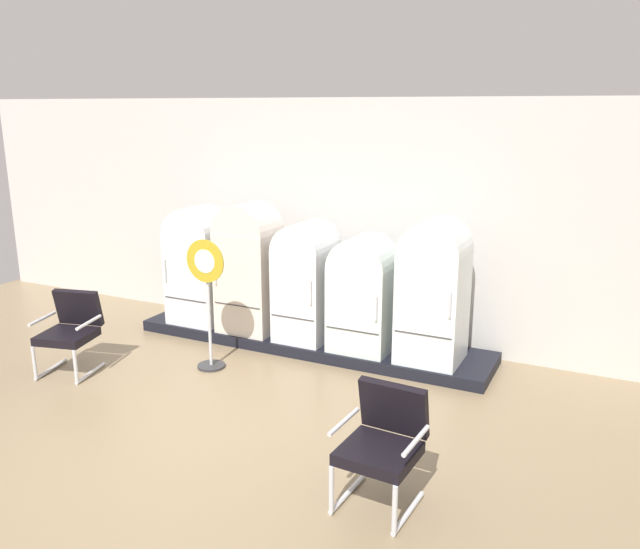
{
  "coord_description": "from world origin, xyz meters",
  "views": [
    {
      "loc": [
        3.44,
        -3.76,
        2.92
      ],
      "look_at": [
        0.27,
        2.75,
        1.02
      ],
      "focal_mm": 36.19,
      "sensor_mm": 36.0,
      "label": 1
    }
  ],
  "objects_px": {
    "refrigerator_2": "(306,278)",
    "refrigerator_3": "(363,291)",
    "armchair_right": "(383,439)",
    "armchair_left": "(71,328)",
    "refrigerator_4": "(433,287)",
    "sign_stand": "(208,304)",
    "refrigerator_1": "(249,264)",
    "refrigerator_0": "(198,262)"
  },
  "relations": [
    {
      "from": "refrigerator_2",
      "to": "refrigerator_3",
      "type": "distance_m",
      "value": 0.77
    },
    {
      "from": "refrigerator_2",
      "to": "armchair_right",
      "type": "xyz_separation_m",
      "value": [
        1.98,
        -2.59,
        -0.39
      ]
    },
    {
      "from": "armchair_left",
      "to": "refrigerator_4",
      "type": "bearing_deg",
      "value": 25.78
    },
    {
      "from": "refrigerator_4",
      "to": "sign_stand",
      "type": "xyz_separation_m",
      "value": [
        -2.29,
        -1.03,
        -0.22
      ]
    },
    {
      "from": "refrigerator_1",
      "to": "refrigerator_4",
      "type": "relative_size",
      "value": 1.02
    },
    {
      "from": "refrigerator_2",
      "to": "refrigerator_4",
      "type": "distance_m",
      "value": 1.59
    },
    {
      "from": "refrigerator_0",
      "to": "armchair_left",
      "type": "distance_m",
      "value": 1.84
    },
    {
      "from": "refrigerator_0",
      "to": "armchair_right",
      "type": "height_order",
      "value": "refrigerator_0"
    },
    {
      "from": "refrigerator_3",
      "to": "sign_stand",
      "type": "bearing_deg",
      "value": -146.0
    },
    {
      "from": "refrigerator_1",
      "to": "sign_stand",
      "type": "bearing_deg",
      "value": -86.03
    },
    {
      "from": "refrigerator_3",
      "to": "refrigerator_2",
      "type": "bearing_deg",
      "value": 176.45
    },
    {
      "from": "refrigerator_0",
      "to": "refrigerator_3",
      "type": "distance_m",
      "value": 2.33
    },
    {
      "from": "refrigerator_3",
      "to": "sign_stand",
      "type": "xyz_separation_m",
      "value": [
        -1.47,
        -0.99,
        -0.08
      ]
    },
    {
      "from": "armchair_right",
      "to": "sign_stand",
      "type": "height_order",
      "value": "sign_stand"
    },
    {
      "from": "refrigerator_2",
      "to": "refrigerator_3",
      "type": "relative_size",
      "value": 1.06
    },
    {
      "from": "armchair_right",
      "to": "armchair_left",
      "type": "bearing_deg",
      "value": 168.53
    },
    {
      "from": "armchair_right",
      "to": "sign_stand",
      "type": "xyz_separation_m",
      "value": [
        -2.68,
        1.55,
        0.26
      ]
    },
    {
      "from": "refrigerator_3",
      "to": "refrigerator_0",
      "type": "bearing_deg",
      "value": -179.74
    },
    {
      "from": "refrigerator_2",
      "to": "refrigerator_4",
      "type": "height_order",
      "value": "refrigerator_4"
    },
    {
      "from": "sign_stand",
      "to": "refrigerator_4",
      "type": "bearing_deg",
      "value": 24.17
    },
    {
      "from": "refrigerator_3",
      "to": "armchair_left",
      "type": "distance_m",
      "value": 3.33
    },
    {
      "from": "refrigerator_2",
      "to": "refrigerator_3",
      "type": "height_order",
      "value": "refrigerator_2"
    },
    {
      "from": "armchair_right",
      "to": "sign_stand",
      "type": "bearing_deg",
      "value": 149.94
    },
    {
      "from": "armchair_right",
      "to": "sign_stand",
      "type": "relative_size",
      "value": 0.6
    },
    {
      "from": "refrigerator_1",
      "to": "armchair_right",
      "type": "xyz_separation_m",
      "value": [
        2.75,
        -2.54,
        -0.49
      ]
    },
    {
      "from": "refrigerator_3",
      "to": "refrigerator_4",
      "type": "xyz_separation_m",
      "value": [
        0.82,
        0.04,
        0.14
      ]
    },
    {
      "from": "refrigerator_4",
      "to": "armchair_left",
      "type": "relative_size",
      "value": 1.77
    },
    {
      "from": "armchair_right",
      "to": "refrigerator_1",
      "type": "bearing_deg",
      "value": 137.3
    },
    {
      "from": "refrigerator_4",
      "to": "armchair_right",
      "type": "relative_size",
      "value": 1.77
    },
    {
      "from": "armchair_left",
      "to": "sign_stand",
      "type": "xyz_separation_m",
      "value": [
        1.36,
        0.73,
        0.26
      ]
    },
    {
      "from": "refrigerator_1",
      "to": "refrigerator_2",
      "type": "distance_m",
      "value": 0.78
    },
    {
      "from": "armchair_right",
      "to": "refrigerator_4",
      "type": "bearing_deg",
      "value": 98.59
    },
    {
      "from": "refrigerator_1",
      "to": "refrigerator_2",
      "type": "xyz_separation_m",
      "value": [
        0.78,
        0.05,
        -0.1
      ]
    },
    {
      "from": "refrigerator_3",
      "to": "armchair_right",
      "type": "distance_m",
      "value": 2.84
    },
    {
      "from": "refrigerator_1",
      "to": "refrigerator_3",
      "type": "bearing_deg",
      "value": 0.24
    },
    {
      "from": "refrigerator_0",
      "to": "refrigerator_1",
      "type": "bearing_deg",
      "value": 0.31
    },
    {
      "from": "sign_stand",
      "to": "refrigerator_3",
      "type": "bearing_deg",
      "value": 34.0
    },
    {
      "from": "refrigerator_2",
      "to": "armchair_right",
      "type": "distance_m",
      "value": 3.29
    },
    {
      "from": "refrigerator_1",
      "to": "sign_stand",
      "type": "height_order",
      "value": "refrigerator_1"
    },
    {
      "from": "refrigerator_0",
      "to": "refrigerator_4",
      "type": "relative_size",
      "value": 0.96
    },
    {
      "from": "refrigerator_4",
      "to": "refrigerator_3",
      "type": "bearing_deg",
      "value": -177.49
    },
    {
      "from": "refrigerator_0",
      "to": "refrigerator_4",
      "type": "height_order",
      "value": "refrigerator_4"
    }
  ]
}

